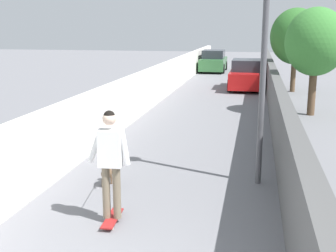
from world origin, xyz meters
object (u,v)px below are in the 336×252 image
tree_right_far (296,37)px  lamp_post (265,28)px  person_skateboarder (110,156)px  car_far (214,62)px  tree_right_near (316,42)px  car_near (247,75)px  skateboard (112,218)px  dog (107,172)px

tree_right_far → lamp_post: 13.84m
person_skateboarder → car_far: size_ratio=0.43×
lamp_post → car_far: (23.09, 3.19, -2.46)m
tree_right_near → lamp_post: 7.98m
tree_right_near → lamp_post: bearing=166.1°
car_far → car_near: bearing=-163.7°
lamp_post → car_near: bearing=2.4°
person_skateboarder → car_near: 16.76m
tree_right_far → car_near: 3.09m
tree_right_near → car_near: tree_right_near is taller
lamp_post → tree_right_far: bearing=-7.0°
tree_right_near → lamp_post: size_ratio=0.83×
lamp_post → skateboard: 4.60m
lamp_post → car_far: bearing=7.9°
tree_right_near → car_near: size_ratio=0.99×
lamp_post → car_near: size_ratio=1.19×
car_near → dog: bearing=170.7°
tree_right_far → skateboard: 16.86m
tree_right_near → person_skateboarder: tree_right_near is taller
dog → person_skateboarder: bearing=-158.4°
tree_right_near → tree_right_far: size_ratio=0.95×
dog → tree_right_far: bearing=-18.1°
tree_right_far → lamp_post: size_ratio=0.87×
dog → car_near: car_near is taller
tree_right_far → skateboard: tree_right_far is taller
skateboard → car_far: size_ratio=0.19×
tree_right_near → tree_right_far: 6.00m
person_skateboarder → skateboard: bearing=3.6°
car_far → lamp_post: bearing=-172.1°
tree_right_near → person_skateboarder: 11.11m
tree_right_far → dog: (-14.48, 4.74, -2.44)m
lamp_post → person_skateboarder: lamp_post is taller
dog → car_far: size_ratio=0.46×
tree_right_near → dog: 10.11m
dog → car_near: 15.21m
tree_right_near → skateboard: (-10.14, 4.30, -2.58)m
tree_right_near → dog: (-8.48, 4.96, -2.37)m
tree_right_near → car_near: (6.52, 2.51, -1.93)m
skateboard → person_skateboarder: bearing=-176.4°
car_far → person_skateboarder: bearing=-178.2°
tree_right_far → skateboard: (-16.14, 4.09, -2.65)m
person_skateboarder → car_far: bearing=1.8°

